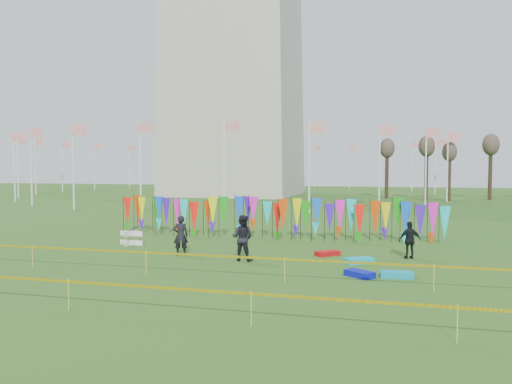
% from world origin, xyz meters
% --- Properties ---
extents(ground, '(160.00, 160.00, 0.00)m').
position_xyz_m(ground, '(0.00, 0.00, 0.00)').
color(ground, '#2D5818').
rests_on(ground, ground).
extents(flagpole_ring, '(57.40, 56.16, 8.00)m').
position_xyz_m(flagpole_ring, '(-14.00, 48.00, 4.00)').
color(flagpole_ring, silver).
rests_on(flagpole_ring, ground).
extents(banner_row, '(18.64, 0.64, 2.19)m').
position_xyz_m(banner_row, '(0.28, 7.84, 1.31)').
color(banner_row, black).
rests_on(banner_row, ground).
extents(caution_tape_near, '(26.00, 0.02, 0.90)m').
position_xyz_m(caution_tape_near, '(-0.22, -2.19, 0.78)').
color(caution_tape_near, yellow).
rests_on(caution_tape_near, ground).
extents(caution_tape_far, '(26.00, 0.02, 0.90)m').
position_xyz_m(caution_tape_far, '(-0.22, -6.95, 0.78)').
color(caution_tape_far, yellow).
rests_on(caution_tape_far, ground).
extents(box_kite, '(0.67, 0.67, 0.74)m').
position_xyz_m(box_kite, '(-6.05, 3.81, 0.37)').
color(box_kite, red).
rests_on(box_kite, ground).
extents(person_left, '(0.80, 0.71, 1.80)m').
position_xyz_m(person_left, '(-2.49, 1.81, 0.90)').
color(person_left, black).
rests_on(person_left, ground).
extents(person_mid, '(0.98, 0.65, 1.95)m').
position_xyz_m(person_mid, '(0.55, 1.32, 0.97)').
color(person_mid, black).
rests_on(person_mid, ground).
extents(person_right, '(1.07, 0.79, 1.62)m').
position_xyz_m(person_right, '(7.44, 3.56, 0.81)').
color(person_right, black).
rests_on(person_right, ground).
extents(kite_bag_turquoise, '(1.31, 1.12, 0.24)m').
position_xyz_m(kite_bag_turquoise, '(5.36, 1.92, 0.12)').
color(kite_bag_turquoise, '#0CABC0').
rests_on(kite_bag_turquoise, ground).
extents(kite_bag_blue, '(1.18, 1.09, 0.22)m').
position_xyz_m(kite_bag_blue, '(5.53, -0.60, 0.11)').
color(kite_bag_blue, '#0B14B6').
rests_on(kite_bag_blue, ground).
extents(kite_bag_red, '(1.15, 1.11, 0.20)m').
position_xyz_m(kite_bag_red, '(3.91, 3.42, 0.10)').
color(kite_bag_red, red).
rests_on(kite_bag_red, ground).
extents(kite_bag_teal, '(1.20, 0.66, 0.22)m').
position_xyz_m(kite_bag_teal, '(6.82, -0.40, 0.11)').
color(kite_bag_teal, '#0D97B8').
rests_on(kite_bag_teal, ground).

